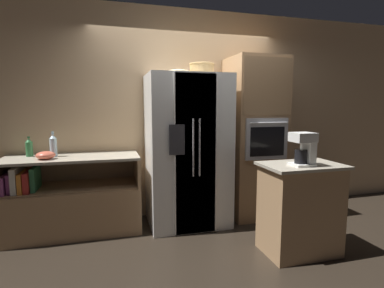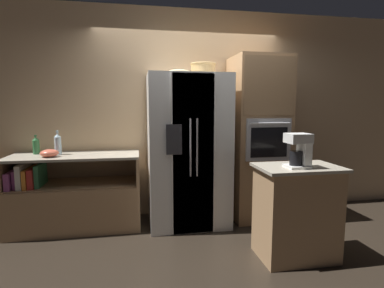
{
  "view_description": "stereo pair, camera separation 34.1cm",
  "coord_description": "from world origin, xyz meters",
  "px_view_note": "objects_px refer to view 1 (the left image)",
  "views": [
    {
      "loc": [
        -1.02,
        -3.59,
        1.51
      ],
      "look_at": [
        -0.04,
        -0.05,
        1.04
      ],
      "focal_mm": 28.0,
      "sensor_mm": 36.0,
      "label": 1
    },
    {
      "loc": [
        -0.69,
        -3.67,
        1.51
      ],
      "look_at": [
        -0.04,
        -0.05,
        1.04
      ],
      "focal_mm": 28.0,
      "sensor_mm": 36.0,
      "label": 2
    }
  ],
  "objects_px": {
    "fruit_bowl": "(179,72)",
    "wall_oven": "(254,138)",
    "wicker_basket": "(202,69)",
    "bottle_tall": "(53,145)",
    "refrigerator": "(187,151)",
    "bottle_short": "(29,147)",
    "mixing_bowl": "(46,155)",
    "coffee_maker": "(304,148)"
  },
  "relations": [
    {
      "from": "fruit_bowl",
      "to": "mixing_bowl",
      "type": "bearing_deg",
      "value": -178.55
    },
    {
      "from": "wall_oven",
      "to": "bottle_tall",
      "type": "bearing_deg",
      "value": 178.22
    },
    {
      "from": "refrigerator",
      "to": "mixing_bowl",
      "type": "bearing_deg",
      "value": -178.82
    },
    {
      "from": "wicker_basket",
      "to": "coffee_maker",
      "type": "bearing_deg",
      "value": -61.22
    },
    {
      "from": "wicker_basket",
      "to": "fruit_bowl",
      "type": "relative_size",
      "value": 1.11
    },
    {
      "from": "bottle_short",
      "to": "coffee_maker",
      "type": "distance_m",
      "value": 3.05
    },
    {
      "from": "fruit_bowl",
      "to": "coffee_maker",
      "type": "relative_size",
      "value": 0.89
    },
    {
      "from": "bottle_tall",
      "to": "mixing_bowl",
      "type": "xyz_separation_m",
      "value": [
        -0.06,
        -0.17,
        -0.09
      ]
    },
    {
      "from": "coffee_maker",
      "to": "bottle_tall",
      "type": "bearing_deg",
      "value": 152.39
    },
    {
      "from": "wall_oven",
      "to": "wicker_basket",
      "type": "relative_size",
      "value": 6.71
    },
    {
      "from": "wall_oven",
      "to": "fruit_bowl",
      "type": "relative_size",
      "value": 7.44
    },
    {
      "from": "fruit_bowl",
      "to": "bottle_short",
      "type": "bearing_deg",
      "value": 173.17
    },
    {
      "from": "mixing_bowl",
      "to": "fruit_bowl",
      "type": "bearing_deg",
      "value": 1.45
    },
    {
      "from": "refrigerator",
      "to": "bottle_short",
      "type": "height_order",
      "value": "refrigerator"
    },
    {
      "from": "coffee_maker",
      "to": "wicker_basket",
      "type": "bearing_deg",
      "value": 118.78
    },
    {
      "from": "wall_oven",
      "to": "bottle_tall",
      "type": "distance_m",
      "value": 2.53
    },
    {
      "from": "refrigerator",
      "to": "bottle_tall",
      "type": "xyz_separation_m",
      "value": [
        -1.58,
        0.13,
        0.11
      ]
    },
    {
      "from": "wicker_basket",
      "to": "coffee_maker",
      "type": "height_order",
      "value": "wicker_basket"
    },
    {
      "from": "wall_oven",
      "to": "bottle_short",
      "type": "xyz_separation_m",
      "value": [
        -2.81,
        0.16,
        -0.05
      ]
    },
    {
      "from": "refrigerator",
      "to": "bottle_short",
      "type": "relative_size",
      "value": 8.02
    },
    {
      "from": "wall_oven",
      "to": "coffee_maker",
      "type": "bearing_deg",
      "value": -93.58
    },
    {
      "from": "wall_oven",
      "to": "wicker_basket",
      "type": "bearing_deg",
      "value": 179.27
    },
    {
      "from": "wicker_basket",
      "to": "bottle_tall",
      "type": "distance_m",
      "value": 2.01
    },
    {
      "from": "mixing_bowl",
      "to": "wall_oven",
      "type": "bearing_deg",
      "value": 1.93
    },
    {
      "from": "fruit_bowl",
      "to": "bottle_tall",
      "type": "height_order",
      "value": "fruit_bowl"
    },
    {
      "from": "wicker_basket",
      "to": "mixing_bowl",
      "type": "xyz_separation_m",
      "value": [
        -1.85,
        -0.1,
        -1.01
      ]
    },
    {
      "from": "wall_oven",
      "to": "coffee_maker",
      "type": "height_order",
      "value": "wall_oven"
    },
    {
      "from": "refrigerator",
      "to": "wicker_basket",
      "type": "xyz_separation_m",
      "value": [
        0.21,
        0.06,
        1.03
      ]
    },
    {
      "from": "wall_oven",
      "to": "mixing_bowl",
      "type": "xyz_separation_m",
      "value": [
        -2.59,
        -0.09,
        -0.11
      ]
    },
    {
      "from": "bottle_tall",
      "to": "fruit_bowl",
      "type": "bearing_deg",
      "value": -4.92
    },
    {
      "from": "refrigerator",
      "to": "mixing_bowl",
      "type": "distance_m",
      "value": 1.64
    },
    {
      "from": "wall_oven",
      "to": "bottle_tall",
      "type": "relative_size",
      "value": 7.23
    },
    {
      "from": "mixing_bowl",
      "to": "wicker_basket",
      "type": "bearing_deg",
      "value": 3.0
    },
    {
      "from": "fruit_bowl",
      "to": "bottle_tall",
      "type": "distance_m",
      "value": 1.72
    },
    {
      "from": "refrigerator",
      "to": "wall_oven",
      "type": "distance_m",
      "value": 0.96
    },
    {
      "from": "bottle_tall",
      "to": "wicker_basket",
      "type": "bearing_deg",
      "value": -2.21
    },
    {
      "from": "bottle_tall",
      "to": "bottle_short",
      "type": "bearing_deg",
      "value": 163.23
    },
    {
      "from": "wall_oven",
      "to": "bottle_tall",
      "type": "height_order",
      "value": "wall_oven"
    },
    {
      "from": "fruit_bowl",
      "to": "wall_oven",
      "type": "bearing_deg",
      "value": 2.63
    },
    {
      "from": "refrigerator",
      "to": "bottle_tall",
      "type": "bearing_deg",
      "value": 175.23
    },
    {
      "from": "bottle_tall",
      "to": "bottle_short",
      "type": "relative_size",
      "value": 1.26
    },
    {
      "from": "bottle_tall",
      "to": "bottle_short",
      "type": "distance_m",
      "value": 0.29
    }
  ]
}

